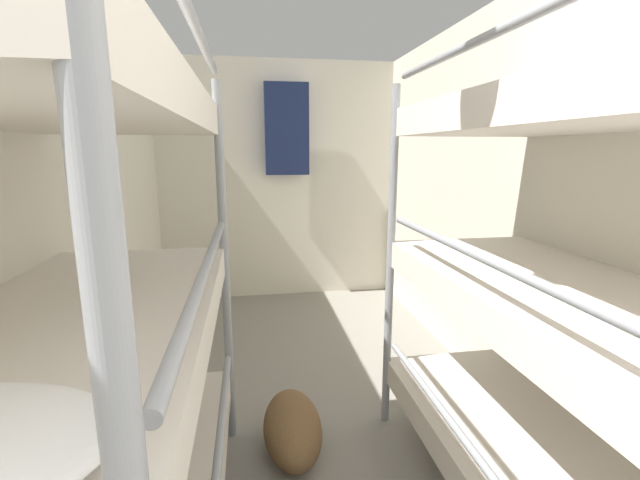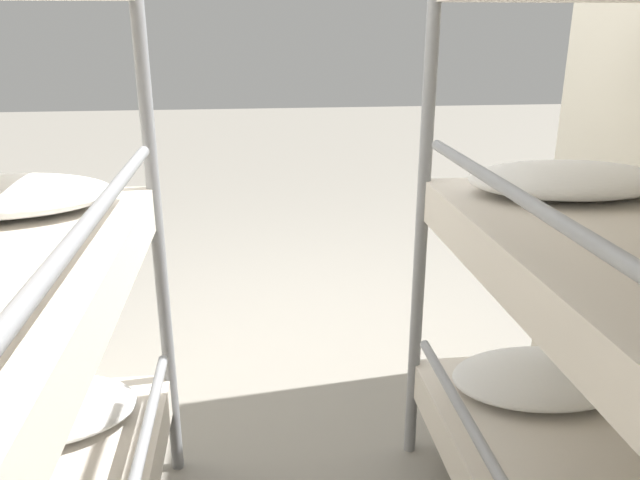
{
  "view_description": "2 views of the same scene",
  "coord_description": "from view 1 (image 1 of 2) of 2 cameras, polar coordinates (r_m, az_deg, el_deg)",
  "views": [
    {
      "loc": [
        -0.31,
        0.15,
        1.57
      ],
      "look_at": [
        0.1,
        2.6,
        1.05
      ],
      "focal_mm": 24.0,
      "sensor_mm": 36.0,
      "label": 1
    },
    {
      "loc": [
        0.14,
        2.56,
        1.57
      ],
      "look_at": [
        -0.07,
        0.79,
        0.96
      ],
      "focal_mm": 35.0,
      "sensor_mm": 36.0,
      "label": 2
    }
  ],
  "objects": [
    {
      "name": "duffel_bag",
      "position": [
        2.43,
        -3.69,
        -23.75
      ],
      "size": [
        0.3,
        0.56,
        0.3
      ],
      "color": "brown",
      "rests_on": "ground_plane"
    },
    {
      "name": "wall_right",
      "position": [
        2.71,
        25.9,
        3.68
      ],
      "size": [
        0.06,
        4.82,
        2.47
      ],
      "color": "beige",
      "rests_on": "ground_plane"
    },
    {
      "name": "bunk_stack_left_near",
      "position": [
        1.44,
        -30.43,
        -12.01
      ],
      "size": [
        0.8,
        1.81,
        1.93
      ],
      "color": "gray",
      "rests_on": "ground_plane"
    },
    {
      "name": "wall_left",
      "position": [
        2.41,
        -32.42,
        2.14
      ],
      "size": [
        0.06,
        4.82,
        2.47
      ],
      "color": "beige",
      "rests_on": "ground_plane"
    },
    {
      "name": "hanging_coat",
      "position": [
        4.45,
        -4.46,
        14.49
      ],
      "size": [
        0.44,
        0.12,
        0.9
      ],
      "color": "#192347"
    },
    {
      "name": "bunk_stack_right_near",
      "position": [
        1.76,
        31.83,
        -7.99
      ],
      "size": [
        0.8,
        1.81,
        1.93
      ],
      "color": "gray",
      "rests_on": "ground_plane"
    },
    {
      "name": "wall_back",
      "position": [
        4.6,
        -5.58,
        7.69
      ],
      "size": [
        2.57,
        0.06,
        2.47
      ],
      "color": "beige",
      "rests_on": "ground_plane"
    }
  ]
}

